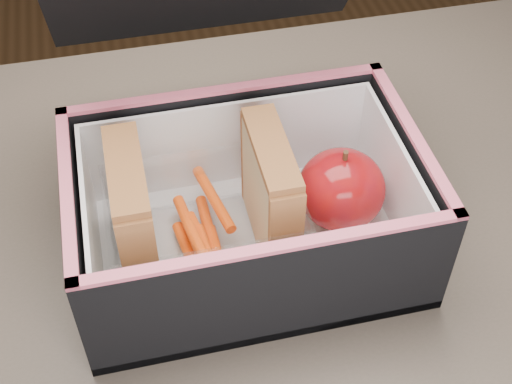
% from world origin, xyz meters
% --- Properties ---
extents(kitchen_table, '(1.20, 0.80, 0.75)m').
position_xyz_m(kitchen_table, '(0.00, 0.00, 0.66)').
color(kitchen_table, brown).
rests_on(kitchen_table, ground).
extents(lunch_bag, '(0.29, 0.30, 0.27)m').
position_xyz_m(lunch_bag, '(-0.07, 0.06, 0.81)').
color(lunch_bag, black).
rests_on(lunch_bag, kitchen_table).
extents(plastic_tub, '(0.16, 0.12, 0.07)m').
position_xyz_m(plastic_tub, '(-0.11, 0.06, 0.80)').
color(plastic_tub, white).
rests_on(plastic_tub, lunch_bag).
extents(sandwich_left, '(0.03, 0.10, 0.11)m').
position_xyz_m(sandwich_left, '(-0.16, 0.06, 0.82)').
color(sandwich_left, beige).
rests_on(sandwich_left, plastic_tub).
extents(sandwich_right, '(0.03, 0.10, 0.11)m').
position_xyz_m(sandwich_right, '(-0.05, 0.06, 0.82)').
color(sandwich_right, beige).
rests_on(sandwich_right, plastic_tub).
extents(carrot_sticks, '(0.05, 0.14, 0.03)m').
position_xyz_m(carrot_sticks, '(-0.11, 0.05, 0.78)').
color(carrot_sticks, '#FF4300').
rests_on(carrot_sticks, plastic_tub).
extents(paper_napkin, '(0.09, 0.09, 0.01)m').
position_xyz_m(paper_napkin, '(0.02, 0.06, 0.77)').
color(paper_napkin, white).
rests_on(paper_napkin, lunch_bag).
extents(red_apple, '(0.10, 0.10, 0.08)m').
position_xyz_m(red_apple, '(0.02, 0.06, 0.81)').
color(red_apple, maroon).
rests_on(red_apple, paper_napkin).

